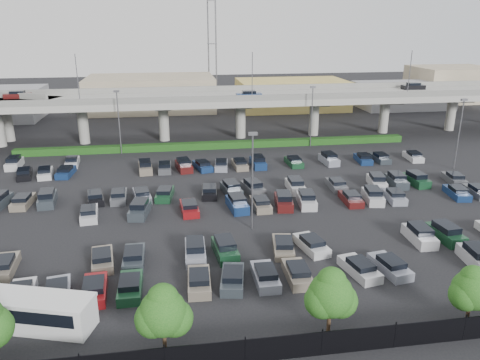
% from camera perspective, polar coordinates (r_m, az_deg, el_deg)
% --- Properties ---
extents(ground, '(280.00, 280.00, 0.00)m').
position_cam_1_polar(ground, '(56.51, 0.03, -2.56)').
color(ground, black).
extents(overpass, '(150.00, 13.00, 15.80)m').
position_cam_1_polar(overpass, '(85.47, -3.43, 9.60)').
color(overpass, gray).
rests_on(overpass, ground).
extents(hedge, '(66.00, 1.60, 1.10)m').
position_cam_1_polar(hedge, '(79.97, -2.71, 4.27)').
color(hedge, '#123910').
rests_on(hedge, ground).
extents(fence, '(70.00, 0.10, 2.00)m').
position_cam_1_polar(fence, '(32.05, 8.04, -19.31)').
color(fence, black).
rests_on(fence, ground).
extents(tree_row, '(65.07, 3.66, 5.94)m').
position_cam_1_polar(tree_row, '(31.89, 8.84, -13.82)').
color(tree_row, '#332316').
rests_on(tree_row, ground).
extents(shuttle_bus, '(8.01, 4.76, 2.44)m').
position_cam_1_polar(shuttle_bus, '(36.80, -23.23, -14.48)').
color(shuttle_bus, silver).
rests_on(shuttle_bus, ground).
extents(parked_cars, '(62.99, 41.61, 1.67)m').
position_cam_1_polar(parked_cars, '(53.21, -0.61, -3.23)').
color(parked_cars, silver).
rests_on(parked_cars, ground).
extents(light_poles, '(66.90, 48.38, 10.30)m').
position_cam_1_polar(light_poles, '(56.01, -4.46, 3.90)').
color(light_poles, '#525258').
rests_on(light_poles, ground).
extents(distant_buildings, '(138.00, 24.00, 9.00)m').
position_cam_1_polar(distant_buildings, '(116.85, 1.44, 10.51)').
color(distant_buildings, gray).
rests_on(distant_buildings, ground).
extents(comm_tower, '(2.40, 2.40, 30.00)m').
position_cam_1_polar(comm_tower, '(126.67, -3.42, 16.53)').
color(comm_tower, '#525258').
rests_on(comm_tower, ground).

